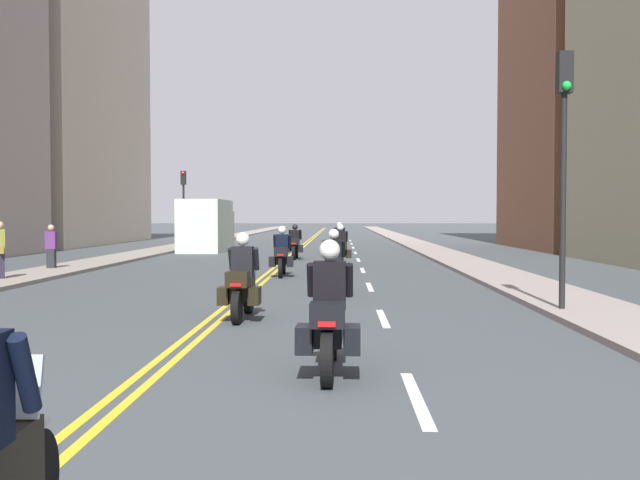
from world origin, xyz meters
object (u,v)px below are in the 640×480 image
Objects in this scene: motorcycle_1 at (329,322)px; motorcycle_3 at (334,268)px; traffic_light_far at (183,195)px; motorcycle_4 at (282,256)px; motorcycle_5 at (341,249)px; pedestrian_2 at (51,247)px; motorcycle_2 at (242,285)px; traffic_light_near at (564,136)px; motorcycle_7 at (339,241)px; parked_truck at (208,228)px; pedestrian_1 at (0,251)px; motorcycle_6 at (295,245)px.

motorcycle_1 is 9.17m from motorcycle_3.
motorcycle_4 is at bearing -68.80° from traffic_light_far.
motorcycle_5 reaches higher than motorcycle_4.
motorcycle_5 is 1.38× the size of pedestrian_2.
motorcycle_2 is 1.28× the size of pedestrian_2.
traffic_light_near is at bearing 51.82° from motorcycle_1.
motorcycle_3 is 9.74m from motorcycle_5.
motorcycle_1 is 4.94m from motorcycle_2.
pedestrian_2 is (-10.06, -12.65, 0.20)m from motorcycle_7.
motorcycle_5 is at bearing 107.95° from traffic_light_near.
pedestrian_2 is 14.93m from parked_truck.
motorcycle_5 is (0.17, 18.91, 0.01)m from motorcycle_1.
pedestrian_1 is (-9.89, -16.81, 0.28)m from motorcycle_7.
motorcycle_3 is at bearing 70.66° from motorcycle_2.
motorcycle_3 is 22.71m from parked_truck.
motorcycle_6 is at bearing 111.41° from motorcycle_5.
motorcycle_2 is 6.90m from traffic_light_near.
pedestrian_2 is at bearing 166.77° from motorcycle_4.
motorcycle_1 is at bearing -83.99° from motorcycle_4.
pedestrian_2 is (-8.08, -7.27, 0.21)m from motorcycle_6.
motorcycle_5 is at bearing -58.21° from parked_truck.
motorcycle_4 is at bearing -94.45° from motorcycle_7.
parked_truck reaches higher than motorcycle_6.
traffic_light_near reaches higher than motorcycle_1.
pedestrian_1 is at bearing 130.74° from motorcycle_1.
motorcycle_2 is at bearing -75.61° from traffic_light_far.
pedestrian_1 is at bearing 165.33° from motorcycle_3.
motorcycle_2 is 10.87m from pedestrian_1.
motorcycle_2 is at bearing -90.77° from motorcycle_4.
motorcycle_5 is at bearing 90.83° from motorcycle_1.
pedestrian_1 reaches higher than motorcycle_4.
motorcycle_6 is 1.38× the size of pedestrian_2.
pedestrian_1 is 19.00m from parked_truck.
motorcycle_2 is at bearing -78.20° from parked_truck.
traffic_light_far is 3.39m from parked_truck.
motorcycle_6 is 13.89m from pedestrian_1.
motorcycle_2 is 0.41× the size of traffic_light_near.
traffic_light_near is (6.25, -8.78, 2.85)m from motorcycle_4.
traffic_light_far reaches higher than motorcycle_6.
motorcycle_5 is at bearing 89.89° from motorcycle_3.
traffic_light_near is 0.79× the size of parked_truck.
motorcycle_5 is 0.50× the size of traffic_light_far.
traffic_light_far is at bearing 116.18° from traffic_light_near.
pedestrian_1 is (-8.05, -2.36, 0.27)m from motorcycle_4.
motorcycle_4 is 11.15m from traffic_light_near.
motorcycle_2 is 0.46× the size of traffic_light_far.
parked_truck reaches higher than motorcycle_1.
pedestrian_1 is at bearing -87.85° from pedestrian_2.
parked_truck reaches higher than motorcycle_2.
traffic_light_far is at bearing 105.45° from motorcycle_2.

